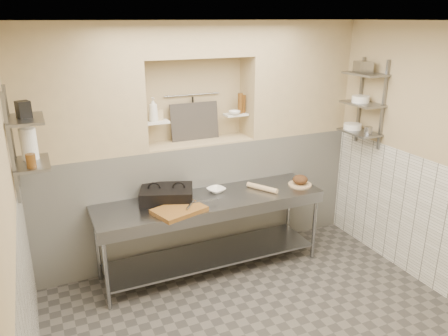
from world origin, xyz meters
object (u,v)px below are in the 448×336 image
bottle_soap (153,110)px  jug_left (29,144)px  prep_table (211,220)px  panini_press (167,195)px  cutting_board (179,210)px  rolling_pin (262,188)px  bread_loaf (300,180)px  mixing_bowl (216,190)px  bowl_alcove (234,113)px

bottle_soap → jug_left: (-1.31, -0.59, -0.09)m
prep_table → panini_press: (-0.47, 0.14, 0.33)m
cutting_board → jug_left: bearing=173.3°
rolling_pin → bread_loaf: size_ratio=2.18×
mixing_bowl → bowl_alcove: bowl_alcove is taller
prep_table → mixing_bowl: bearing=50.0°
panini_press → bottle_soap: bottle_soap is taller
rolling_pin → bread_loaf: 0.50m
panini_press → mixing_bowl: size_ratio=3.34×
cutting_board → bottle_soap: (-0.02, 0.75, 0.93)m
bread_loaf → bottle_soap: bottle_soap is taller
prep_table → bottle_soap: (-0.46, 0.56, 1.21)m
prep_table → bottle_soap: 1.40m
mixing_bowl → rolling_pin: bearing=-18.2°
rolling_pin → jug_left: (-2.42, -0.03, 0.82)m
cutting_board → rolling_pin: 1.10m
panini_press → mixing_bowl: 0.60m
panini_press → mixing_bowl: (0.60, 0.02, -0.05)m
prep_table → rolling_pin: bearing=-0.8°
prep_table → mixing_bowl: (0.13, 0.16, 0.28)m
panini_press → jug_left: jug_left is taller
panini_press → bread_loaf: bearing=13.5°
cutting_board → bread_loaf: size_ratio=2.79×
cutting_board → mixing_bowl: (0.57, 0.36, 0.00)m
mixing_bowl → bottle_soap: (-0.59, 0.39, 0.92)m
cutting_board → jug_left: jug_left is taller
cutting_board → bottle_soap: 1.19m
cutting_board → mixing_bowl: size_ratio=2.54×
rolling_pin → bottle_soap: 1.55m
prep_table → bowl_alcove: (0.53, 0.52, 1.09)m
prep_table → rolling_pin: rolling_pin is taller
panini_press → bread_loaf: (1.62, -0.19, -0.01)m
bread_loaf → bottle_soap: bearing=159.4°
rolling_pin → bottle_soap: (-1.11, 0.56, 0.92)m
bread_loaf → jug_left: jug_left is taller
bowl_alcove → jug_left: jug_left is taller
mixing_bowl → rolling_pin: size_ratio=0.51×
panini_press → rolling_pin: (1.12, -0.15, -0.05)m
panini_press → bread_loaf: panini_press is taller
bread_loaf → bowl_alcove: (-0.62, 0.57, 0.76)m
rolling_pin → prep_table: bearing=179.2°
panini_press → cutting_board: panini_press is taller
cutting_board → bowl_alcove: 1.45m
cutting_board → jug_left: 1.58m
bread_loaf → jug_left: (-2.92, 0.01, 0.78)m
prep_table → panini_press: panini_press is taller
mixing_bowl → bowl_alcove: size_ratio=1.40×
bread_loaf → bowl_alcove: size_ratio=1.27×
prep_table → bread_loaf: 1.20m
panini_press → rolling_pin: size_ratio=1.69×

